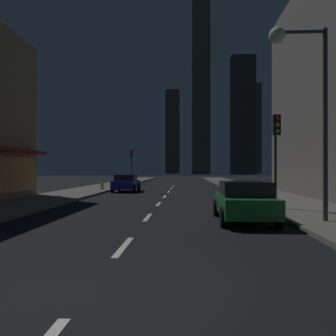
{
  "coord_description": "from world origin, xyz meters",
  "views": [
    {
      "loc": [
        1.53,
        -5.21,
        1.88
      ],
      "look_at": [
        0.0,
        23.12,
        2.0
      ],
      "focal_mm": 37.45,
      "sensor_mm": 36.0,
      "label": 1
    }
  ],
  "objects_px": {
    "traffic_light_near_right": "(276,140)",
    "fire_hydrant_far_left": "(102,186)",
    "street_lamp_right": "(301,76)",
    "car_parked_near": "(244,201)",
    "traffic_light_far_left": "(131,159)",
    "car_parked_far": "(126,183)"
  },
  "relations": [
    {
      "from": "car_parked_far",
      "to": "fire_hydrant_far_left",
      "type": "distance_m",
      "value": 2.54
    },
    {
      "from": "car_parked_far",
      "to": "fire_hydrant_far_left",
      "type": "height_order",
      "value": "car_parked_far"
    },
    {
      "from": "car_parked_near",
      "to": "fire_hydrant_far_left",
      "type": "bearing_deg",
      "value": 118.4
    },
    {
      "from": "traffic_light_near_right",
      "to": "traffic_light_far_left",
      "type": "bearing_deg",
      "value": 111.24
    },
    {
      "from": "car_parked_far",
      "to": "street_lamp_right",
      "type": "distance_m",
      "value": 19.91
    },
    {
      "from": "fire_hydrant_far_left",
      "to": "car_parked_near",
      "type": "bearing_deg",
      "value": -61.6
    },
    {
      "from": "traffic_light_far_left",
      "to": "fire_hydrant_far_left",
      "type": "bearing_deg",
      "value": -91.67
    },
    {
      "from": "traffic_light_near_right",
      "to": "traffic_light_far_left",
      "type": "relative_size",
      "value": 1.0
    },
    {
      "from": "traffic_light_near_right",
      "to": "fire_hydrant_far_left",
      "type": "bearing_deg",
      "value": 128.05
    },
    {
      "from": "fire_hydrant_far_left",
      "to": "street_lamp_right",
      "type": "height_order",
      "value": "street_lamp_right"
    },
    {
      "from": "traffic_light_far_left",
      "to": "street_lamp_right",
      "type": "xyz_separation_m",
      "value": [
        10.88,
        -32.01,
        1.87
      ]
    },
    {
      "from": "car_parked_near",
      "to": "street_lamp_right",
      "type": "xyz_separation_m",
      "value": [
        1.78,
        -0.7,
        4.33
      ]
    },
    {
      "from": "car_parked_far",
      "to": "street_lamp_right",
      "type": "xyz_separation_m",
      "value": [
        8.98,
        -17.23,
        4.33
      ]
    },
    {
      "from": "car_parked_near",
      "to": "traffic_light_far_left",
      "type": "relative_size",
      "value": 1.01
    },
    {
      "from": "car_parked_far",
      "to": "traffic_light_near_right",
      "type": "height_order",
      "value": "traffic_light_near_right"
    },
    {
      "from": "traffic_light_near_right",
      "to": "street_lamp_right",
      "type": "bearing_deg",
      "value": -91.86
    },
    {
      "from": "car_parked_near",
      "to": "car_parked_far",
      "type": "bearing_deg",
      "value": 113.54
    },
    {
      "from": "car_parked_near",
      "to": "street_lamp_right",
      "type": "height_order",
      "value": "street_lamp_right"
    },
    {
      "from": "car_parked_near",
      "to": "traffic_light_far_left",
      "type": "bearing_deg",
      "value": 106.21
    },
    {
      "from": "car_parked_near",
      "to": "traffic_light_near_right",
      "type": "height_order",
      "value": "traffic_light_near_right"
    },
    {
      "from": "fire_hydrant_far_left",
      "to": "traffic_light_far_left",
      "type": "height_order",
      "value": "traffic_light_far_left"
    },
    {
      "from": "car_parked_near",
      "to": "fire_hydrant_far_left",
      "type": "relative_size",
      "value": 6.48
    }
  ]
}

